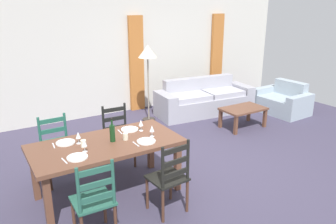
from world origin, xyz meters
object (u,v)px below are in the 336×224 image
at_px(wine_bottle, 112,133).
at_px(coffee_cup_primary, 126,136).
at_px(wine_glass_far_left, 78,136).
at_px(couch, 203,100).
at_px(dining_table, 107,149).
at_px(armchair_upholstered, 283,102).
at_px(dining_chair_near_left, 94,201).
at_px(wine_glass_far_right, 141,123).
at_px(dining_chair_far_left, 57,150).
at_px(coffee_cup_secondary, 83,144).
at_px(wine_glass_near_left, 84,143).
at_px(standing_lamp, 148,56).
at_px(wine_glass_near_right, 152,129).
at_px(dining_chair_far_right, 118,136).
at_px(dining_chair_near_right, 170,177).
at_px(coffee_table, 243,111).

distance_m(wine_bottle, coffee_cup_primary, 0.18).
relative_size(wine_glass_far_left, couch, 0.07).
distance_m(dining_table, couch, 3.91).
bearing_deg(wine_bottle, armchair_upholstered, 14.20).
distance_m(dining_chair_near_left, wine_bottle, 1.02).
bearing_deg(dining_table, wine_glass_far_right, 13.37).
xyz_separation_m(dining_table, dining_chair_near_left, (-0.46, -0.78, -0.19)).
bearing_deg(coffee_cup_primary, dining_chair_near_left, -134.02).
bearing_deg(dining_chair_far_left, coffee_cup_secondary, -75.75).
bearing_deg(dining_table, wine_glass_far_left, 154.34).
bearing_deg(wine_glass_near_left, wine_bottle, 17.46).
relative_size(wine_glass_far_right, standing_lamp, 0.10).
bearing_deg(wine_glass_near_right, wine_glass_far_left, 162.67).
bearing_deg(standing_lamp, coffee_cup_secondary, -132.95).
xyz_separation_m(dining_table, wine_glass_far_right, (0.57, 0.14, 0.20)).
relative_size(dining_chair_far_right, coffee_cup_primary, 10.67).
relative_size(wine_glass_far_left, armchair_upholstered, 0.13).
bearing_deg(dining_chair_far_right, coffee_cup_secondary, -136.25).
height_order(dining_table, standing_lamp, standing_lamp).
bearing_deg(armchair_upholstered, wine_glass_near_left, -165.54).
bearing_deg(couch, wine_bottle, -145.44).
relative_size(dining_chair_near_right, dining_chair_far_left, 1.00).
distance_m(wine_glass_near_left, couch, 4.27).
xyz_separation_m(coffee_cup_secondary, coffee_table, (3.61, 0.93, -0.44)).
relative_size(wine_glass_far_left, coffee_cup_secondary, 1.79).
height_order(dining_chair_near_right, couch, dining_chair_near_right).
height_order(dining_chair_near_left, standing_lamp, standing_lamp).
bearing_deg(standing_lamp, wine_glass_far_left, -134.86).
distance_m(dining_table, wine_glass_far_right, 0.62).
bearing_deg(coffee_table, wine_glass_near_right, -158.37).
xyz_separation_m(wine_glass_near_left, coffee_cup_primary, (0.58, 0.09, -0.07)).
height_order(coffee_cup_secondary, coffee_table, coffee_cup_secondary).
distance_m(dining_chair_near_right, dining_chair_far_right, 1.52).
bearing_deg(dining_table, coffee_cup_secondary, 176.19).
bearing_deg(coffee_cup_primary, dining_table, 170.11).
xyz_separation_m(wine_bottle, coffee_cup_secondary, (-0.38, 0.02, -0.07)).
bearing_deg(coffee_cup_secondary, dining_chair_far_left, 104.25).
xyz_separation_m(wine_glass_near_right, armchair_upholstered, (4.25, 1.33, -0.61)).
bearing_deg(wine_glass_near_left, dining_chair_far_left, 99.62).
xyz_separation_m(wine_bottle, wine_glass_far_left, (-0.40, 0.15, -0.01)).
relative_size(dining_table, dining_chair_near_left, 1.98).
bearing_deg(standing_lamp, dining_chair_far_right, -131.32).
height_order(wine_glass_near_left, couch, wine_glass_near_left).
xyz_separation_m(wine_glass_near_left, couch, (3.56, 2.29, -0.57)).
bearing_deg(wine_bottle, couch, 34.56).
height_order(couch, standing_lamp, standing_lamp).
bearing_deg(dining_chair_far_left, coffee_table, 3.26).
bearing_deg(dining_chair_far_left, standing_lamp, 34.56).
distance_m(dining_chair_near_left, wine_glass_far_right, 1.43).
bearing_deg(dining_chair_near_left, armchair_upholstered, 20.45).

